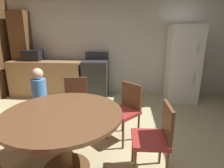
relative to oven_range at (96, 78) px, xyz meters
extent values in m
plane|color=tan|center=(0.48, -2.43, -0.47)|extent=(14.00, 14.00, 0.00)
cube|color=beige|center=(0.48, 0.40, 0.88)|extent=(5.86, 0.12, 2.70)
cube|color=#9E754C|center=(-1.25, 0.00, -0.02)|extent=(1.80, 0.60, 0.90)
cube|color=brown|center=(-1.93, 0.18, 0.58)|extent=(0.44, 0.36, 2.10)
cube|color=#2D2B28|center=(0.00, 0.00, -0.02)|extent=(0.60, 0.60, 0.90)
cube|color=#38383D|center=(0.00, 0.00, 0.44)|extent=(0.60, 0.60, 0.02)
cube|color=#38383D|center=(0.00, 0.28, 0.54)|extent=(0.60, 0.04, 0.18)
cube|color=white|center=(2.07, -0.05, 0.41)|extent=(0.68, 0.66, 1.76)
cylinder|color=#B2B2B7|center=(2.25, -0.39, 0.81)|extent=(0.02, 0.02, 0.22)
cylinder|color=#B2B2B7|center=(2.25, -0.39, 0.16)|extent=(0.02, 0.02, 0.30)
cube|color=black|center=(-1.58, 0.00, 0.56)|extent=(0.44, 0.32, 0.26)
cylinder|color=brown|center=(0.09, -2.64, -0.45)|extent=(0.56, 0.56, 0.03)
cylinder|color=brown|center=(0.09, -2.64, -0.11)|extent=(0.14, 0.14, 0.72)
cylinder|color=brown|center=(0.09, -2.64, 0.27)|extent=(1.33, 1.33, 0.04)
cylinder|color=brown|center=(0.14, -1.82, -0.25)|extent=(0.03, 0.03, 0.43)
cylinder|color=brown|center=(-0.20, -1.87, -0.25)|extent=(0.03, 0.03, 0.43)
cylinder|color=brown|center=(0.09, -1.48, -0.25)|extent=(0.03, 0.03, 0.43)
cylinder|color=brown|center=(-0.25, -1.53, -0.25)|extent=(0.03, 0.03, 0.43)
cube|color=#9E2D28|center=(-0.06, -1.67, -0.02)|extent=(0.45, 0.45, 0.05)
cube|color=brown|center=(-0.08, -1.50, 0.19)|extent=(0.38, 0.09, 0.42)
cylinder|color=brown|center=(0.90, -2.78, -0.25)|extent=(0.03, 0.03, 0.43)
cylinder|color=brown|center=(0.89, -2.44, -0.25)|extent=(0.03, 0.03, 0.43)
cylinder|color=brown|center=(1.24, -2.76, -0.25)|extent=(0.03, 0.03, 0.43)
cylinder|color=brown|center=(1.23, -2.43, -0.25)|extent=(0.03, 0.03, 0.43)
cube|color=#9E2D28|center=(1.06, -2.60, -0.02)|extent=(0.41, 0.41, 0.05)
cube|color=brown|center=(1.24, -2.59, 0.19)|extent=(0.05, 0.38, 0.42)
cylinder|color=brown|center=(0.75, -2.16, -0.25)|extent=(0.03, 0.03, 0.43)
cylinder|color=brown|center=(0.50, -1.93, -0.25)|extent=(0.03, 0.03, 0.43)
cylinder|color=brown|center=(0.98, -1.90, -0.25)|extent=(0.03, 0.03, 0.43)
cylinder|color=brown|center=(0.73, -1.68, -0.25)|extent=(0.03, 0.03, 0.43)
cube|color=#9E2D28|center=(0.74, -1.92, -0.02)|extent=(0.57, 0.57, 0.05)
cube|color=brown|center=(0.86, -1.78, 0.19)|extent=(0.31, 0.28, 0.42)
cylinder|color=brown|center=(-0.69, -2.37, -0.25)|extent=(0.03, 0.03, 0.43)
cylinder|color=#3D4C84|center=(-0.56, -1.85, -0.22)|extent=(0.17, 0.17, 0.50)
cylinder|color=#4784CC|center=(-0.56, -1.85, 0.24)|extent=(0.31, 0.31, 0.42)
sphere|color=#D6A884|center=(-0.56, -1.85, 0.54)|extent=(0.17, 0.17, 0.17)
camera|label=1|loc=(0.79, -4.46, 1.16)|focal=29.68mm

